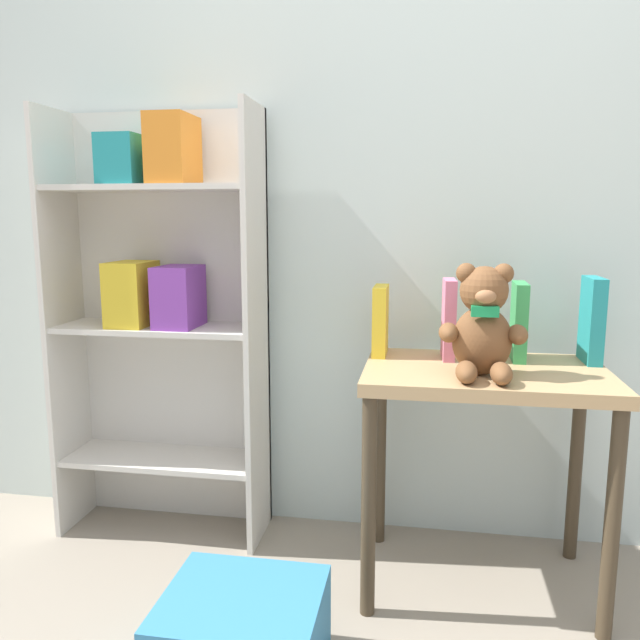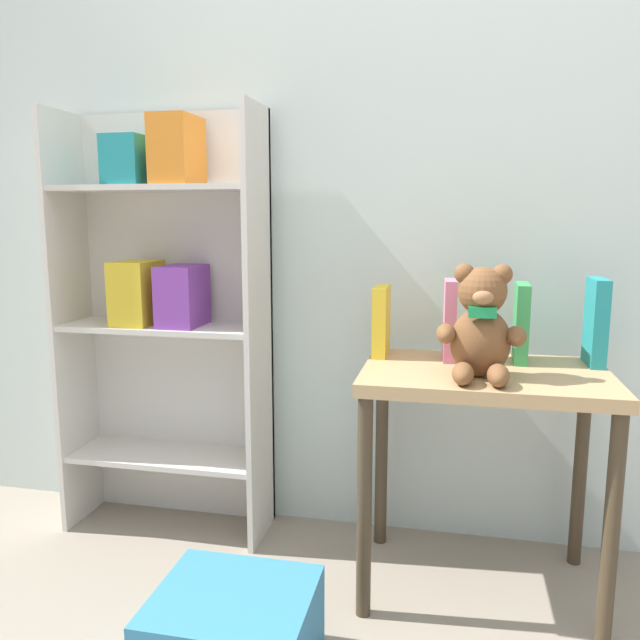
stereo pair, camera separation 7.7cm
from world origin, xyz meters
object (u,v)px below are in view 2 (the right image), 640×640
object	(u,v)px
display_table	(484,406)
book_standing_pink	(450,320)
bookshelf_side	(167,296)
book_standing_green	(521,323)
storage_bin	(234,634)
teddy_bear	(481,327)
book_standing_yellow	(381,321)
book_standing_teal	(596,322)

from	to	relation	value
display_table	book_standing_pink	xyz separation A→B (m)	(-0.10, 0.11, 0.22)
bookshelf_side	book_standing_green	bearing A→B (deg)	-2.99
storage_bin	teddy_bear	bearing A→B (deg)	35.98
teddy_bear	storage_bin	xyz separation A→B (m)	(-0.55, -0.40, -0.68)
book_standing_yellow	bookshelf_side	bearing A→B (deg)	175.39
display_table	book_standing_teal	bearing A→B (deg)	23.47
book_standing_pink	book_standing_yellow	bearing A→B (deg)	171.22
book_standing_yellow	book_standing_green	size ratio (longest dim) A/B	0.93
book_standing_pink	storage_bin	distance (m)	1.01
book_standing_pink	book_standing_teal	distance (m)	0.41
teddy_bear	book_standing_green	xyz separation A→B (m)	(0.12, 0.22, -0.02)
book_standing_yellow	book_standing_pink	size ratio (longest dim) A/B	0.89
book_standing_green	book_standing_teal	bearing A→B (deg)	1.92
teddy_bear	book_standing_pink	world-z (taller)	teddy_bear
bookshelf_side	storage_bin	distance (m)	1.08
bookshelf_side	book_standing_yellow	world-z (taller)	bookshelf_side
book_standing_yellow	book_standing_teal	world-z (taller)	book_standing_teal
display_table	book_standing_green	distance (m)	0.27
display_table	book_standing_yellow	world-z (taller)	book_standing_yellow
book_standing_pink	storage_bin	world-z (taller)	book_standing_pink
book_standing_teal	display_table	bearing A→B (deg)	-156.83
display_table	book_standing_green	world-z (taller)	book_standing_green
book_standing_yellow	book_standing_green	world-z (taller)	book_standing_green
bookshelf_side	display_table	size ratio (longest dim) A/B	2.11
bookshelf_side	teddy_bear	size ratio (longest dim) A/B	4.73
teddy_bear	book_standing_pink	xyz separation A→B (m)	(-0.08, 0.19, -0.02)
display_table	book_standing_yellow	distance (m)	0.39
display_table	book_standing_yellow	bearing A→B (deg)	157.06
teddy_bear	book_standing_teal	world-z (taller)	teddy_bear
teddy_bear	storage_bin	size ratio (longest dim) A/B	0.81
bookshelf_side	teddy_bear	xyz separation A→B (m)	(1.01, -0.27, -0.02)
bookshelf_side	book_standing_yellow	size ratio (longest dim) A/B	6.69
book_standing_yellow	storage_bin	size ratio (longest dim) A/B	0.57
bookshelf_side	display_table	distance (m)	1.08
teddy_bear	book_standing_yellow	xyz separation A→B (m)	(-0.28, 0.21, -0.03)
display_table	teddy_bear	xyz separation A→B (m)	(-0.02, -0.09, 0.24)
book_standing_yellow	storage_bin	bearing A→B (deg)	-113.25
display_table	storage_bin	distance (m)	0.87
book_standing_green	teddy_bear	bearing A→B (deg)	-117.92
teddy_bear	book_standing_yellow	distance (m)	0.36
storage_bin	book_standing_yellow	bearing A→B (deg)	66.59
book_standing_yellow	book_standing_green	distance (m)	0.41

